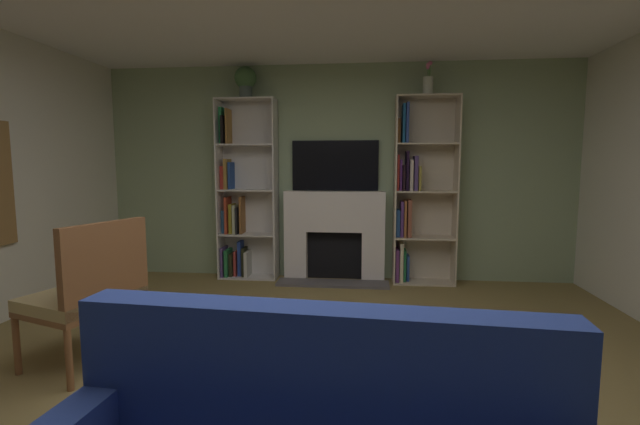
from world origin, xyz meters
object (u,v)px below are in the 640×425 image
Objects in this scene: bookshelf_left at (242,200)px; vase_with_flowers at (428,84)px; potted_plant at (246,80)px; fireplace at (334,233)px; tv at (335,166)px; bookshelf_right at (416,195)px; armchair at (90,291)px.

bookshelf_left is 5.70× the size of vase_with_flowers.
vase_with_flowers reaches higher than potted_plant.
fireplace is 3.52× the size of potted_plant.
potted_plant reaches higher than tv.
vase_with_flowers reaches higher than tv.
fireplace is 1.09m from bookshelf_right.
vase_with_flowers is (1.08, -0.12, 0.94)m from tv.
armchair is at bearing -121.35° from fireplace.
vase_with_flowers is at bearing -1.96° from fireplace.
bookshelf_right is at bearing -5.14° from tv.
vase_with_flowers is at bearing -1.15° from bookshelf_left.
tv reaches higher than fireplace.
fireplace is at bearing 1.98° from potted_plant.
tv is (0.00, 0.08, 0.83)m from fireplace.
fireplace is at bearing -0.40° from bookshelf_left.
tv is 0.48× the size of bookshelf_right.
vase_with_flowers is (2.15, 0.00, -0.08)m from potted_plant.
vase_with_flowers reaches higher than armchair.
armchair is at bearing -98.44° from bookshelf_left.
armchair is at bearing -134.97° from bookshelf_right.
bookshelf_right is at bearing 0.90° from potted_plant.
armchair is at bearing -136.44° from vase_with_flowers.
potted_plant is 0.36× the size of armchair.
bookshelf_right is 5.70× the size of vase_with_flowers.
fireplace is at bearing -90.00° from tv.
fireplace is 0.60× the size of bookshelf_right.
potted_plant is at bearing -28.15° from bookshelf_left.
tv is 1.04m from bookshelf_right.
potted_plant is at bearing -179.10° from bookshelf_right.
potted_plant is (0.08, -0.05, 1.45)m from bookshelf_left.
armchair is (-0.37, -2.53, -0.44)m from bookshelf_left.
bookshelf_left is 2.14m from bookshelf_right.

